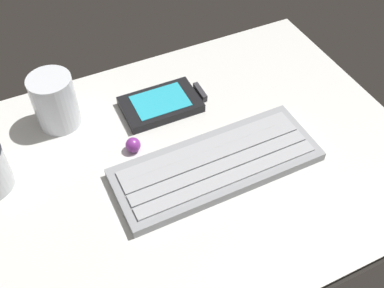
% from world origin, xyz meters
% --- Properties ---
extents(ground_plane, '(0.64, 0.48, 0.03)m').
position_xyz_m(ground_plane, '(0.00, -0.00, -0.01)').
color(ground_plane, silver).
extents(keyboard, '(0.29, 0.11, 0.02)m').
position_xyz_m(keyboard, '(0.02, -0.03, 0.01)').
color(keyboard, '#93969B').
rests_on(keyboard, ground_plane).
extents(handheld_device, '(0.13, 0.08, 0.02)m').
position_xyz_m(handheld_device, '(0.01, 0.11, 0.01)').
color(handheld_device, black).
rests_on(handheld_device, ground_plane).
extents(juice_cup, '(0.06, 0.06, 0.09)m').
position_xyz_m(juice_cup, '(-0.15, 0.15, 0.04)').
color(juice_cup, silver).
rests_on(juice_cup, ground_plane).
extents(trackball_mouse, '(0.02, 0.02, 0.02)m').
position_xyz_m(trackball_mouse, '(-0.07, 0.05, 0.01)').
color(trackball_mouse, purple).
rests_on(trackball_mouse, ground_plane).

